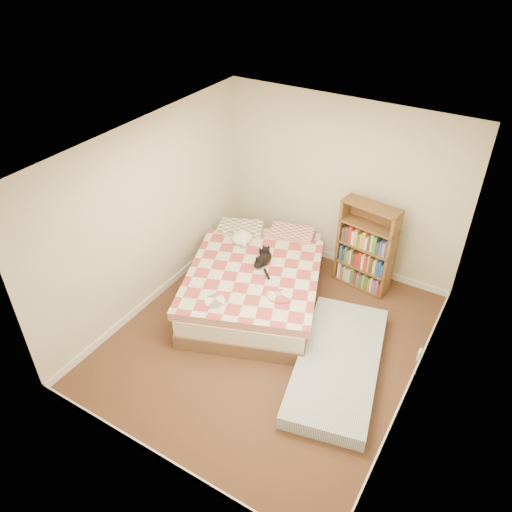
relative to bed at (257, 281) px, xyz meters
The scene contains 6 objects.
room 1.25m from the bed, 48.99° to the right, with size 3.51×4.01×2.51m.
bed is the anchor object (origin of this frame).
bookshelf 1.54m from the bed, 41.87° to the left, with size 0.82×0.37×1.30m.
floor_mattress 1.64m from the bed, 23.40° to the right, with size 0.91×2.02×0.18m, color #6584A8.
black_cat 0.35m from the bed, 55.28° to the left, with size 0.29×0.63×0.14m.
white_dog 0.65m from the bed, 142.16° to the left, with size 0.31×0.32×0.15m.
Camera 1 is at (2.19, -3.94, 4.46)m, focal length 35.00 mm.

